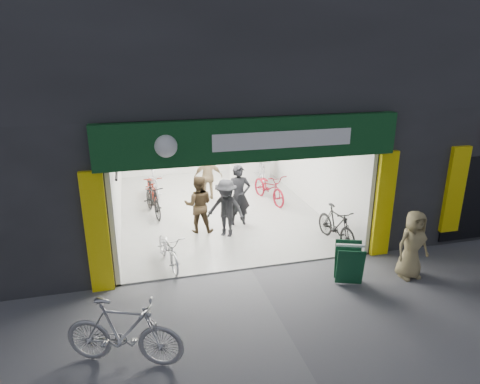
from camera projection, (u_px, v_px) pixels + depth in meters
name	position (u px, v px, depth m)	size (l,w,h in m)	color
ground	(251.00, 269.00, 9.84)	(60.00, 60.00, 0.00)	#56565B
building	(236.00, 65.00, 13.22)	(17.00, 10.27, 8.00)	#232326
bike_left_front	(169.00, 249.00, 9.89)	(0.55, 1.59, 0.83)	#B9B9BE
bike_left_midfront	(153.00, 200.00, 12.79)	(0.47, 1.68, 1.01)	black
bike_left_midback	(152.00, 187.00, 14.14)	(0.58, 1.66, 0.87)	maroon
bike_left_back	(155.00, 186.00, 14.04)	(0.46, 1.64, 0.99)	silver
bike_right_front	(336.00, 225.00, 10.98)	(0.47, 1.65, 0.99)	black
bike_right_mid	(269.00, 187.00, 13.91)	(0.66, 1.88, 0.99)	maroon
bike_right_back	(262.00, 172.00, 15.45)	(0.52, 1.83, 1.10)	#A5A5A9
parked_bike	(124.00, 332.00, 6.76)	(0.55, 1.94, 1.17)	#A5A4A8
customer_a	(239.00, 196.00, 11.95)	(0.64, 0.42, 1.77)	black
customer_b	(199.00, 205.00, 11.53)	(0.78, 0.61, 1.61)	#3B2C1B
customer_c	(226.00, 209.00, 11.24)	(1.04, 0.60, 1.61)	black
customer_d	(208.00, 177.00, 13.99)	(0.94, 0.39, 1.60)	#927955
pedestrian_near	(413.00, 245.00, 9.28)	(0.76, 0.50, 1.56)	#8B7B51
sandwich_board	(349.00, 262.00, 9.14)	(0.73, 0.74, 0.87)	#0E3A21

